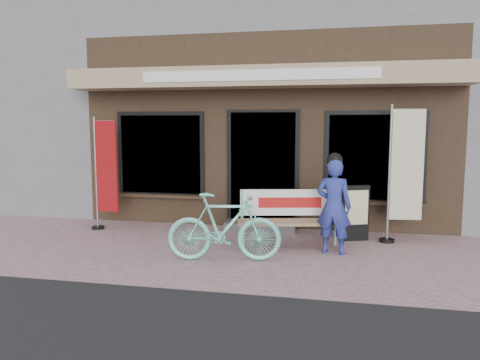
% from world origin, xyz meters
% --- Properties ---
extents(ground, '(70.00, 70.00, 0.00)m').
position_xyz_m(ground, '(0.00, 0.00, 0.00)').
color(ground, '#BB8F96').
rests_on(ground, ground).
extents(storefront, '(7.00, 6.77, 6.00)m').
position_xyz_m(storefront, '(0.00, 4.96, 2.99)').
color(storefront, black).
rests_on(storefront, ground).
extents(bench, '(1.72, 0.78, 0.91)m').
position_xyz_m(bench, '(0.65, 0.69, 0.53)').
color(bench, '#6FD8C2').
rests_on(bench, ground).
extents(person, '(0.58, 0.43, 1.52)m').
position_xyz_m(person, '(1.32, 0.46, 0.75)').
color(person, navy).
rests_on(person, ground).
extents(bicycle, '(1.68, 0.73, 0.98)m').
position_xyz_m(bicycle, '(-0.20, -0.25, 0.49)').
color(bicycle, '#6FD8C2').
rests_on(bicycle, ground).
extents(nobori_red, '(0.61, 0.27, 2.07)m').
position_xyz_m(nobori_red, '(-2.77, 1.19, 1.07)').
color(nobori_red, gray).
rests_on(nobori_red, ground).
extents(nobori_cream, '(0.67, 0.27, 2.25)m').
position_xyz_m(nobori_cream, '(2.41, 1.34, 1.16)').
color(nobori_cream, gray).
rests_on(nobori_cream, ground).
extents(menu_stand, '(0.46, 0.26, 0.93)m').
position_xyz_m(menu_stand, '(1.67, 1.31, 0.48)').
color(menu_stand, black).
rests_on(menu_stand, ground).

